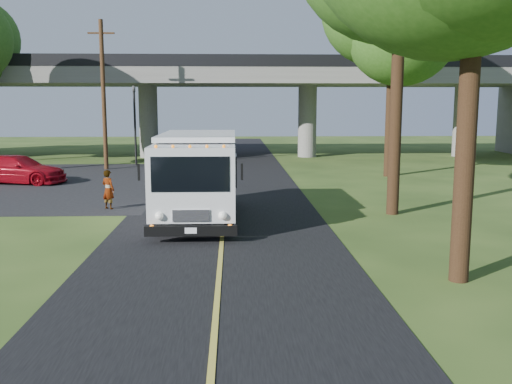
{
  "coord_description": "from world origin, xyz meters",
  "views": [
    {
      "loc": [
        0.35,
        -11.41,
        4.01
      ],
      "look_at": [
        0.98,
        4.16,
        1.6
      ],
      "focal_mm": 40.0,
      "sensor_mm": 36.0,
      "label": 1
    }
  ],
  "objects": [
    {
      "name": "traffic_signal",
      "position": [
        -6.0,
        26.0,
        3.2
      ],
      "size": [
        0.18,
        0.22,
        5.2
      ],
      "color": "black",
      "rests_on": "ground"
    },
    {
      "name": "step_van",
      "position": [
        -0.87,
        8.14,
        1.63
      ],
      "size": [
        2.67,
        7.13,
        2.99
      ],
      "rotation": [
        0.0,
        0.0,
        -0.0
      ],
      "color": "silver",
      "rests_on": "ground"
    },
    {
      "name": "utility_pole",
      "position": [
        -7.5,
        24.0,
        4.59
      ],
      "size": [
        1.6,
        0.26,
        9.0
      ],
      "color": "#472D19",
      "rests_on": "ground"
    },
    {
      "name": "red_sedan",
      "position": [
        -10.61,
        17.87,
        0.71
      ],
      "size": [
        5.22,
        2.93,
        1.43
      ],
      "primitive_type": "imported",
      "rotation": [
        0.0,
        0.0,
        1.37
      ],
      "color": "#9B0915",
      "rests_on": "ground"
    },
    {
      "name": "road",
      "position": [
        0.0,
        10.0,
        0.01
      ],
      "size": [
        7.0,
        90.0,
        0.02
      ],
      "primitive_type": "cube",
      "color": "black",
      "rests_on": "ground"
    },
    {
      "name": "pedestrian",
      "position": [
        -4.44,
        10.35,
        0.76
      ],
      "size": [
        0.67,
        0.61,
        1.53
      ],
      "primitive_type": "imported",
      "rotation": [
        0.0,
        0.0,
        2.58
      ],
      "color": "gray",
      "rests_on": "ground"
    },
    {
      "name": "overpass",
      "position": [
        0.0,
        32.0,
        4.56
      ],
      "size": [
        54.0,
        10.0,
        7.3
      ],
      "color": "slate",
      "rests_on": "ground"
    },
    {
      "name": "lane_line",
      "position": [
        0.0,
        10.0,
        0.03
      ],
      "size": [
        0.12,
        90.0,
        0.01
      ],
      "primitive_type": "cube",
      "color": "gold",
      "rests_on": "road"
    },
    {
      "name": "parking_lot",
      "position": [
        -11.0,
        18.0,
        0.01
      ],
      "size": [
        16.0,
        18.0,
        0.01
      ],
      "primitive_type": "cube",
      "color": "black",
      "rests_on": "ground"
    },
    {
      "name": "tree_right_far",
      "position": [
        9.21,
        19.84,
        8.3
      ],
      "size": [
        5.77,
        5.67,
        10.99
      ],
      "color": "#382314",
      "rests_on": "ground"
    },
    {
      "name": "ground",
      "position": [
        0.0,
        0.0,
        0.0
      ],
      "size": [
        120.0,
        120.0,
        0.0
      ],
      "primitive_type": "plane",
      "color": "#2C4518",
      "rests_on": "ground"
    }
  ]
}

